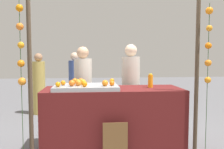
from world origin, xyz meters
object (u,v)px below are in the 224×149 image
Objects in this scene: stall_counter at (113,118)px; orange_1 at (63,83)px; chalkboard_sign at (115,143)px; vendor_right at (131,93)px; juice_bottle at (150,81)px; orange_0 at (81,81)px; vendor_left at (83,94)px.

orange_1 is (-0.75, -0.04, 0.56)m from stall_counter.
vendor_right is at bearing 70.86° from chalkboard_sign.
vendor_right is (-0.20, 0.63, -0.28)m from juice_bottle.
orange_0 reaches higher than orange_1.
vendor_right reaches higher than stall_counter.
orange_0 is 1.17m from chalkboard_sign.
orange_0 is at bearing 122.28° from chalkboard_sign.
orange_1 is at bearing -176.75° from stall_counter.
chalkboard_sign is 1.36m from vendor_right.
vendor_right is (1.14, 0.72, -0.27)m from orange_1.
vendor_right is (0.39, 0.67, 0.29)m from stall_counter.
juice_bottle is 1.14m from chalkboard_sign.
juice_bottle is (0.59, 0.04, 0.57)m from stall_counter.
stall_counter is 0.56m from chalkboard_sign.
juice_bottle is at bearing -9.50° from orange_0.
orange_1 reaches higher than stall_counter.
orange_1 is 1.16m from chalkboard_sign.
chalkboard_sign is at bearing -137.66° from juice_bottle.
vendor_left reaches higher than juice_bottle.
juice_bottle reaches higher than orange_1.
orange_1 is 0.13× the size of chalkboard_sign.
vendor_right is at bearing 32.22° from orange_1.
orange_0 is (-0.49, 0.23, 0.57)m from stall_counter.
vendor_left is at bearing 123.68° from stall_counter.
orange_1 is 0.33× the size of juice_bottle.
orange_0 reaches higher than chalkboard_sign.
stall_counter is at bearing 87.52° from chalkboard_sign.
chalkboard_sign is at bearing -69.94° from vendor_left.
stall_counter reaches higher than chalkboard_sign.
orange_1 is 1.34m from juice_bottle.
chalkboard_sign is 0.34× the size of vendor_right.
juice_bottle is 0.13× the size of vendor_right.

